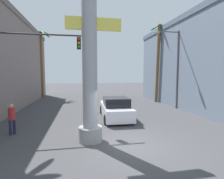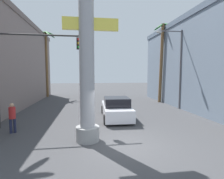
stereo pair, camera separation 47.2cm
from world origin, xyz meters
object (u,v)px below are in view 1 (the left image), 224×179
Objects in this scene: neon_sign_pole at (90,36)px; traffic_light_mast at (28,60)px; car_lead at (116,109)px; palm_tree_far_left at (41,57)px; palm_tree_mid_right at (158,56)px; street_lamp at (174,62)px; pedestrian_curb_left at (12,117)px.

neon_sign_pole is 4.48m from traffic_light_mast.
palm_tree_far_left is at bearing 119.85° from car_lead.
palm_tree_mid_right is 0.96× the size of palm_tree_far_left.
street_lamp is 1.54× the size of car_lead.
pedestrian_curb_left is at bearing -84.16° from palm_tree_far_left.
car_lead is 10.09m from palm_tree_mid_right.
car_lead is at bearing -60.15° from palm_tree_far_left.
palm_tree_mid_right is at bearing 45.85° from car_lead.
street_lamp is at bearing -93.31° from palm_tree_mid_right.
neon_sign_pole is 13.49m from palm_tree_mid_right.
palm_tree_far_left is at bearing 98.63° from traffic_light_mast.
palm_tree_mid_right is 5.38× the size of pedestrian_curb_left.
traffic_light_mast is at bearing -160.65° from street_lamp.
palm_tree_far_left is (-13.82, 10.91, 1.28)m from street_lamp.
pedestrian_curb_left is at bearing -157.34° from street_lamp.
car_lead is 16.38m from palm_tree_far_left.
palm_tree_far_left is at bearing 153.21° from palm_tree_mid_right.
street_lamp is at bearing 22.66° from pedestrian_curb_left.
traffic_light_mast is (-3.43, 2.73, -0.91)m from neon_sign_pole.
street_lamp is 17.65m from palm_tree_far_left.
traffic_light_mast is at bearing 58.45° from pedestrian_curb_left.
neon_sign_pole reaches higher than car_lead.
palm_tree_mid_right is (11.77, 7.87, 1.24)m from traffic_light_mast.
traffic_light_mast is 1.21× the size of car_lead.
neon_sign_pole is 10.60m from street_lamp.
car_lead is 6.61m from pedestrian_curb_left.
palm_tree_far_left reaches higher than palm_tree_mid_right.
car_lead is at bearing 21.74° from pedestrian_curb_left.
palm_tree_mid_right is (0.22, 3.82, 0.91)m from street_lamp.
street_lamp is 13.63m from pedestrian_curb_left.
neon_sign_pole reaches higher than traffic_light_mast.
car_lead is (2.07, 4.15, -4.24)m from neon_sign_pole.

